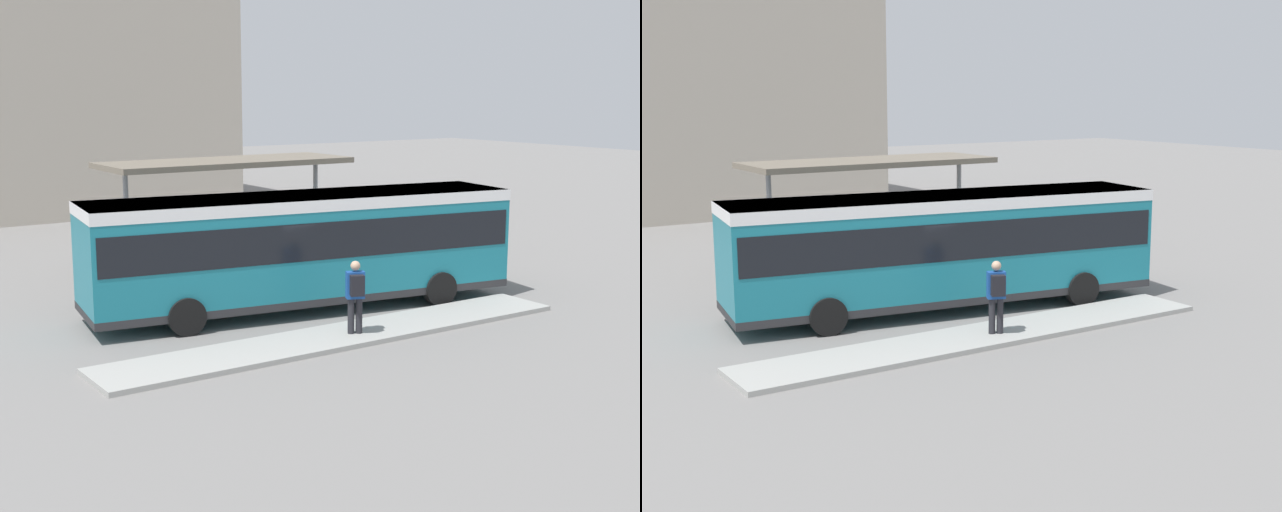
% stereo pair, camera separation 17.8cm
% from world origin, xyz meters
% --- Properties ---
extents(ground_plane, '(120.00, 120.00, 0.00)m').
position_xyz_m(ground_plane, '(0.00, 0.00, 0.00)').
color(ground_plane, slate).
extents(curb_island, '(12.33, 1.80, 0.12)m').
position_xyz_m(curb_island, '(-0.74, -2.96, 0.06)').
color(curb_island, '#9E9E99').
rests_on(curb_island, ground_plane).
extents(city_bus, '(11.81, 4.31, 3.09)m').
position_xyz_m(city_bus, '(0.01, -0.00, 1.81)').
color(city_bus, '#197284').
rests_on(city_bus, ground_plane).
extents(pedestrian_waiting, '(0.52, 0.55, 1.75)m').
position_xyz_m(pedestrian_waiting, '(-0.52, -3.13, 1.13)').
color(pedestrian_waiting, '#232328').
rests_on(pedestrian_waiting, curb_island).
extents(bicycle_white, '(0.48, 1.80, 0.78)m').
position_xyz_m(bicycle_white, '(9.76, 3.95, 0.39)').
color(bicycle_white, black).
rests_on(bicycle_white, ground_plane).
extents(bicycle_red, '(0.48, 1.68, 0.73)m').
position_xyz_m(bicycle_red, '(9.46, 4.62, 0.37)').
color(bicycle_red, black).
rests_on(bicycle_red, ground_plane).
extents(bicycle_yellow, '(0.48, 1.65, 0.71)m').
position_xyz_m(bicycle_yellow, '(9.48, 5.30, 0.36)').
color(bicycle_yellow, black).
rests_on(bicycle_yellow, ground_plane).
extents(station_shelter, '(8.16, 2.88, 3.57)m').
position_xyz_m(station_shelter, '(0.99, 6.05, 3.41)').
color(station_shelter, '#706656').
rests_on(station_shelter, ground_plane).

